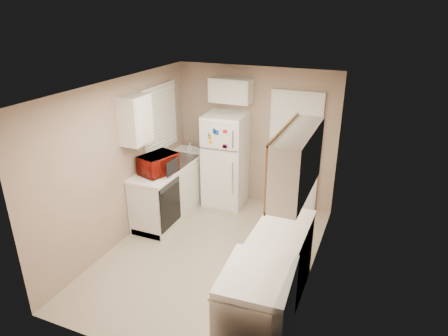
% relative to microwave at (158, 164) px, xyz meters
% --- Properties ---
extents(floor, '(3.80, 3.80, 0.00)m').
position_rel_microwave_xyz_m(floor, '(1.08, -0.47, -1.05)').
color(floor, beige).
rests_on(floor, ground).
extents(ceiling, '(3.80, 3.80, 0.00)m').
position_rel_microwave_xyz_m(ceiling, '(1.08, -0.47, 1.35)').
color(ceiling, white).
rests_on(ceiling, floor).
extents(wall_left, '(3.80, 3.80, 0.00)m').
position_rel_microwave_xyz_m(wall_left, '(-0.32, -0.47, 0.15)').
color(wall_left, tan).
rests_on(wall_left, floor).
extents(wall_right, '(3.80, 3.80, 0.00)m').
position_rel_microwave_xyz_m(wall_right, '(2.48, -0.47, 0.15)').
color(wall_right, tan).
rests_on(wall_right, floor).
extents(wall_back, '(2.80, 2.80, 0.00)m').
position_rel_microwave_xyz_m(wall_back, '(1.08, 1.43, 0.15)').
color(wall_back, tan).
rests_on(wall_back, floor).
extents(wall_front, '(2.80, 2.80, 0.00)m').
position_rel_microwave_xyz_m(wall_front, '(1.08, -2.37, 0.15)').
color(wall_front, tan).
rests_on(wall_front, floor).
extents(left_counter, '(0.60, 1.80, 0.90)m').
position_rel_microwave_xyz_m(left_counter, '(-0.02, 0.43, -0.60)').
color(left_counter, silver).
rests_on(left_counter, floor).
extents(dishwasher, '(0.03, 0.58, 0.72)m').
position_rel_microwave_xyz_m(dishwasher, '(0.27, -0.17, -0.56)').
color(dishwasher, black).
rests_on(dishwasher, floor).
extents(sink, '(0.54, 0.74, 0.16)m').
position_rel_microwave_xyz_m(sink, '(-0.02, 0.58, -0.19)').
color(sink, gray).
rests_on(sink, left_counter).
extents(microwave, '(0.62, 0.45, 0.37)m').
position_rel_microwave_xyz_m(microwave, '(0.00, 0.00, 0.00)').
color(microwave, maroon).
rests_on(microwave, left_counter).
extents(soap_bottle, '(0.09, 0.09, 0.17)m').
position_rel_microwave_xyz_m(soap_bottle, '(0.02, 1.02, -0.05)').
color(soap_bottle, white).
rests_on(soap_bottle, left_counter).
extents(window_blinds, '(0.10, 0.98, 1.08)m').
position_rel_microwave_xyz_m(window_blinds, '(-0.28, 0.58, 0.55)').
color(window_blinds, silver).
rests_on(window_blinds, wall_left).
extents(upper_cabinet_left, '(0.30, 0.45, 0.70)m').
position_rel_microwave_xyz_m(upper_cabinet_left, '(-0.17, -0.25, 0.75)').
color(upper_cabinet_left, silver).
rests_on(upper_cabinet_left, wall_left).
extents(refrigerator, '(0.71, 0.69, 1.64)m').
position_rel_microwave_xyz_m(refrigerator, '(0.67, 1.09, -0.23)').
color(refrigerator, white).
rests_on(refrigerator, floor).
extents(cabinet_over_fridge, '(0.70, 0.30, 0.40)m').
position_rel_microwave_xyz_m(cabinet_over_fridge, '(0.68, 1.28, 0.95)').
color(cabinet_over_fridge, silver).
rests_on(cabinet_over_fridge, wall_back).
extents(interior_door, '(0.86, 0.06, 2.08)m').
position_rel_microwave_xyz_m(interior_door, '(1.78, 1.39, -0.03)').
color(interior_door, white).
rests_on(interior_door, floor).
extents(right_counter, '(0.60, 2.00, 0.90)m').
position_rel_microwave_xyz_m(right_counter, '(2.18, -1.27, -0.60)').
color(right_counter, silver).
rests_on(right_counter, floor).
extents(stove, '(0.71, 0.86, 0.99)m').
position_rel_microwave_xyz_m(stove, '(2.22, -1.87, -0.55)').
color(stove, white).
rests_on(stove, floor).
extents(upper_cabinet_right, '(0.30, 1.20, 0.70)m').
position_rel_microwave_xyz_m(upper_cabinet_right, '(2.33, -0.97, 0.75)').
color(upper_cabinet_right, silver).
rests_on(upper_cabinet_right, wall_right).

